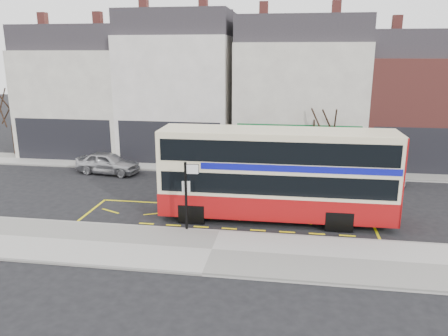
% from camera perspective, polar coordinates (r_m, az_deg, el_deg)
% --- Properties ---
extents(ground, '(120.00, 120.00, 0.00)m').
position_cam_1_polar(ground, '(20.14, -0.41, -8.14)').
color(ground, black).
rests_on(ground, ground).
extents(pavement, '(40.00, 4.00, 0.15)m').
position_cam_1_polar(pavement, '(18.05, -1.59, -10.73)').
color(pavement, '#A6A39D').
rests_on(pavement, ground).
extents(kerb, '(40.00, 0.15, 0.15)m').
position_cam_1_polar(kerb, '(19.77, -0.58, -8.36)').
color(kerb, gray).
rests_on(kerb, ground).
extents(far_pavement, '(50.00, 3.00, 0.15)m').
position_cam_1_polar(far_pavement, '(30.47, 2.88, 0.02)').
color(far_pavement, '#A6A39D').
rests_on(far_pavement, ground).
extents(road_markings, '(14.00, 3.40, 0.01)m').
position_cam_1_polar(road_markings, '(21.61, 0.27, -6.49)').
color(road_markings, yellow).
rests_on(road_markings, ground).
extents(terrace_far_left, '(8.00, 8.01, 10.80)m').
position_cam_1_polar(terrace_far_left, '(37.26, -17.75, 9.48)').
color(terrace_far_left, silver).
rests_on(terrace_far_left, ground).
extents(terrace_left, '(8.00, 8.01, 11.80)m').
position_cam_1_polar(terrace_left, '(34.45, -5.59, 10.55)').
color(terrace_left, white).
rests_on(terrace_left, ground).
extents(terrace_green_shop, '(9.00, 8.01, 11.30)m').
position_cam_1_polar(terrace_green_shop, '(33.41, 9.79, 9.85)').
color(terrace_green_shop, silver).
rests_on(terrace_green_shop, ground).
extents(terrace_right, '(9.00, 8.01, 10.30)m').
position_cam_1_polar(terrace_right, '(34.79, 24.88, 8.07)').
color(terrace_right, brown).
rests_on(terrace_right, ground).
extents(double_decker_bus, '(11.05, 2.68, 4.40)m').
position_cam_1_polar(double_decker_bus, '(20.83, 6.95, -0.72)').
color(double_decker_bus, beige).
rests_on(double_decker_bus, ground).
extents(bus_stop_post, '(0.78, 0.15, 3.11)m').
position_cam_1_polar(bus_stop_post, '(19.36, -4.81, -2.82)').
color(bus_stop_post, black).
rests_on(bus_stop_post, pavement).
extents(car_silver, '(4.48, 2.30, 1.46)m').
position_cam_1_polar(car_silver, '(30.17, -14.93, 0.66)').
color(car_silver, '#A8A8AD').
rests_on(car_silver, ground).
extents(car_grey, '(4.86, 2.24, 1.55)m').
position_cam_1_polar(car_grey, '(28.56, 2.22, 0.46)').
color(car_grey, '#3C3F44').
rests_on(car_grey, ground).
extents(car_white, '(4.47, 2.24, 1.25)m').
position_cam_1_polar(car_white, '(28.37, 18.43, -0.72)').
color(car_white, silver).
rests_on(car_white, ground).
extents(street_tree_left, '(3.08, 3.08, 6.65)m').
position_cam_1_polar(street_tree_left, '(37.53, -26.28, 8.26)').
color(street_tree_left, black).
rests_on(street_tree_left, ground).
extents(street_tree_right, '(2.59, 2.59, 5.60)m').
position_cam_1_polar(street_tree_right, '(29.51, 13.03, 6.59)').
color(street_tree_right, black).
rests_on(street_tree_right, ground).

